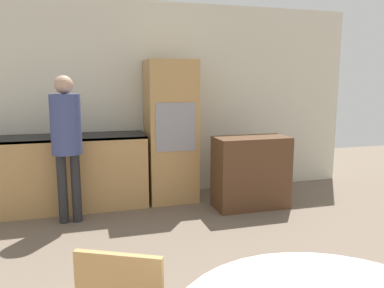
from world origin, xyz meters
TOP-DOWN VIEW (x-y plane):
  - wall_back at (0.00, 5.61)m, footprint 6.18×0.05m
  - kitchen_counter at (-1.13, 5.27)m, footprint 2.21×0.60m
  - oven_unit at (0.33, 5.27)m, footprint 0.63×0.59m
  - sideboard at (1.21, 4.69)m, footprint 0.91×0.45m
  - person_standing at (-0.94, 4.77)m, footprint 0.32×0.32m

SIDE VIEW (x-z plane):
  - sideboard at x=1.21m, z-range 0.00..0.89m
  - kitchen_counter at x=-1.13m, z-range 0.01..0.92m
  - oven_unit at x=0.33m, z-range 0.00..1.83m
  - person_standing at x=-0.94m, z-range 0.20..1.82m
  - wall_back at x=0.00m, z-range 0.00..2.60m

